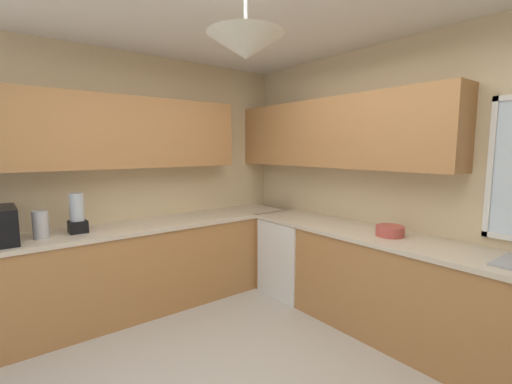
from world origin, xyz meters
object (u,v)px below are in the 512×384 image
Objects in this scene: kettle at (41,225)px; blender_appliance at (77,215)px; bowl at (390,231)px; dishwasher at (294,256)px.

blender_appliance reaches higher than kettle.
kettle is 2.99m from bowl.
dishwasher is 3.54× the size of bowl.
blender_appliance is (-1.80, -2.11, 0.12)m from bowl.
blender_appliance is at bearing 93.97° from kettle.
dishwasher is at bearing 74.90° from kettle.
kettle reaches higher than dishwasher.
blender_appliance reaches higher than dishwasher.
kettle is at bearing -86.03° from blender_appliance.
blender_appliance is (-0.02, 0.29, 0.05)m from kettle.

